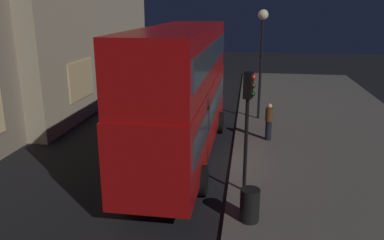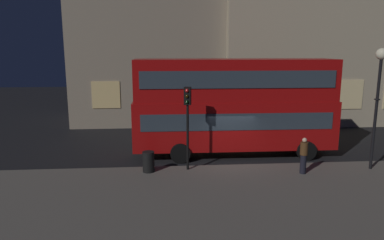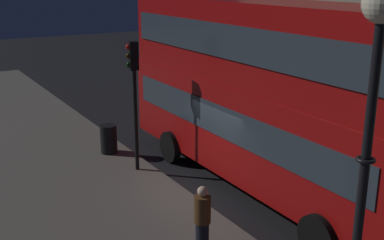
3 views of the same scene
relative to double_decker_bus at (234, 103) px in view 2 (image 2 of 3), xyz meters
The scene contains 9 objects.
ground_plane 3.33m from the double_decker_bus, 105.41° to the right, with size 80.00×80.00×0.00m, color black.
sidewalk_slab 7.34m from the double_decker_bus, 93.14° to the right, with size 44.00×9.23×0.12m, color #5B564F.
building_with_clock 13.65m from the double_decker_bus, 114.40° to the left, with size 12.12×7.25×18.96m.
building_plain_facade 15.30m from the double_decker_bus, 46.06° to the left, with size 17.66×7.33×19.01m.
double_decker_bus is the anchor object (origin of this frame).
traffic_light_near_kerb 3.85m from the double_decker_bus, 136.18° to the right, with size 0.37×0.39×4.08m.
street_lamp 7.23m from the double_decker_bus, 27.38° to the right, with size 0.54×0.54×5.88m.
pedestrian 4.95m from the double_decker_bus, 53.88° to the right, with size 0.36×0.36×1.75m.
litter_bin 5.98m from the double_decker_bus, 148.79° to the right, with size 0.58×0.58×1.00m, color black.
Camera 2 is at (-3.50, -18.14, 5.98)m, focal length 33.53 mm.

